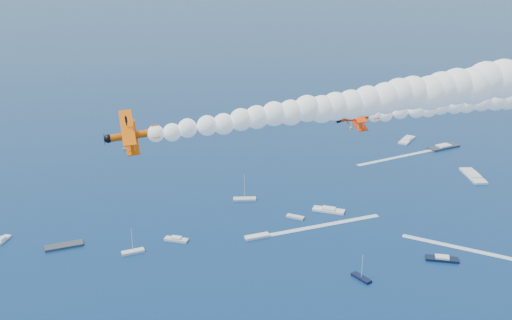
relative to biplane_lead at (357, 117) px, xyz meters
The scene contains 5 objects.
biplane_lead is the anchor object (origin of this frame).
biplane_trail 41.00m from the biplane_lead, 120.01° to the right, with size 7.98×8.95×5.39m, color #DF5104, non-canonical shape.
smoke_trail_trail 14.15m from the biplane_lead, 82.17° to the right, with size 46.73×47.16×11.34m, color white, non-canonical shape.
spectator_boats 101.04m from the biplane_lead, 104.92° to the left, with size 219.72×167.56×0.70m.
boat_wakes 91.65m from the biplane_lead, 88.71° to the left, with size 106.28×121.64×0.04m.
Camera 1 is at (47.02, -63.62, 84.84)m, focal length 42.28 mm.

